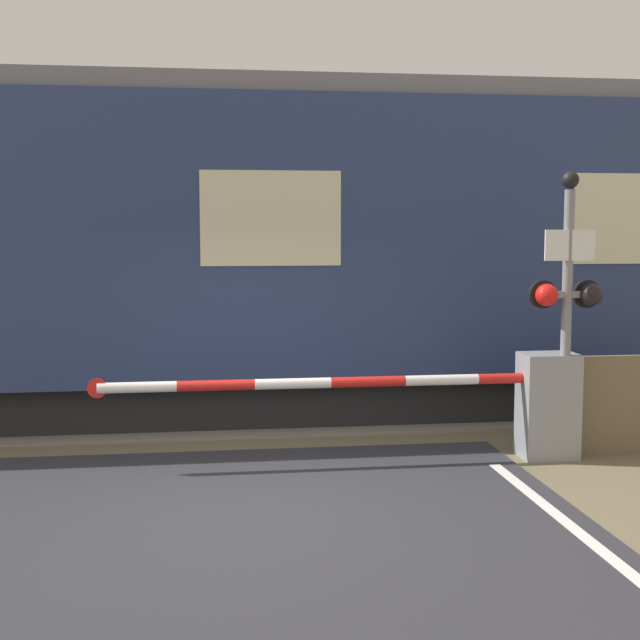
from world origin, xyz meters
TOP-DOWN VIEW (x-y plane):
  - ground_plane at (0.00, 0.00)m, footprint 80.00×80.00m
  - track_bed at (0.00, 4.18)m, footprint 36.00×3.20m
  - train at (0.38, 4.18)m, footprint 16.65×2.93m
  - crossing_barrier at (2.88, 1.31)m, footprint 5.19×0.44m
  - signal_post at (3.39, 1.14)m, footprint 0.79×0.26m

SIDE VIEW (x-z plane):
  - ground_plane at x=0.00m, z-range 0.00..0.00m
  - track_bed at x=0.00m, z-range -0.04..0.09m
  - crossing_barrier at x=2.88m, z-range 0.05..1.20m
  - signal_post at x=3.39m, z-range 0.22..3.31m
  - train at x=0.38m, z-range 0.05..4.39m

